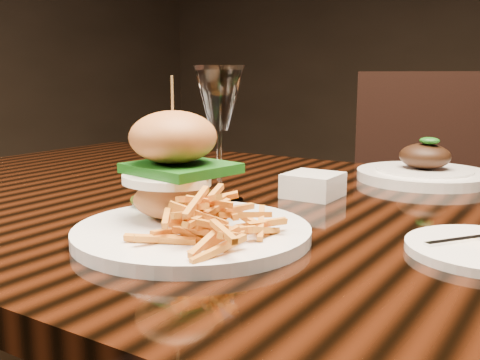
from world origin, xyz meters
The scene contains 7 objects.
dining_table centered at (0.00, 0.00, 0.67)m, with size 1.60×0.90×0.75m.
burger_plate centered at (-0.03, -0.20, 0.80)m, with size 0.28×0.28×0.19m.
ramekin centered at (0.00, 0.08, 0.77)m, with size 0.08×0.08×0.04m, color white.
wine_glass centered at (-0.10, -0.03, 0.90)m, with size 0.08×0.08×0.20m.
water_tumbler centered at (-0.22, 0.02, 0.80)m, with size 0.07×0.07×0.09m, color white.
far_dish centered at (0.11, 0.32, 0.77)m, with size 0.24×0.24×0.08m.
chair_far centered at (-0.01, 0.89, 0.54)m, with size 0.55×0.56×0.95m.
Camera 1 is at (0.37, -0.71, 0.94)m, focal length 42.00 mm.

